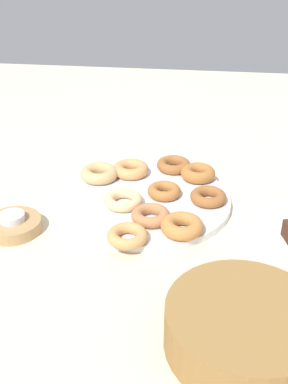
{
  "coord_description": "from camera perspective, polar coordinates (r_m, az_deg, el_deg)",
  "views": [
    {
      "loc": [
        -0.12,
        0.93,
        0.55
      ],
      "look_at": [
        0.0,
        0.03,
        0.05
      ],
      "focal_mm": 44.02,
      "sensor_mm": 36.0,
      "label": 1
    }
  ],
  "objects": [
    {
      "name": "donut_9",
      "position": [
        0.99,
        0.8,
        -2.85
      ],
      "size": [
        0.11,
        0.11,
        0.02
      ],
      "primitive_type": "torus",
      "rotation": [
        0.0,
        0.0,
        4.27
      ],
      "color": "#B27547",
      "rests_on": "donut_plate"
    },
    {
      "name": "candle_holder",
      "position": [
        1.02,
        -15.57,
        -3.91
      ],
      "size": [
        0.12,
        0.12,
        0.03
      ],
      "primitive_type": "cylinder",
      "color": "tan",
      "rests_on": "ground_plane"
    },
    {
      "name": "donut_plate",
      "position": [
        1.08,
        0.22,
        -1.01
      ],
      "size": [
        0.39,
        0.39,
        0.02
      ],
      "primitive_type": "cylinder",
      "color": "silver",
      "rests_on": "ground_plane"
    },
    {
      "name": "donut_2",
      "position": [
        0.95,
        4.63,
        -4.12
      ],
      "size": [
        0.12,
        0.12,
        0.03
      ],
      "primitive_type": "torus",
      "rotation": [
        0.0,
        0.0,
        4.0
      ],
      "color": "#BC7A3D",
      "rests_on": "donut_plate"
    },
    {
      "name": "donut_8",
      "position": [
        1.16,
        6.56,
        2.28
      ],
      "size": [
        0.11,
        0.11,
        0.03
      ],
      "primitive_type": "torus",
      "rotation": [
        0.0,
        0.0,
        4.43
      ],
      "color": "#AD6B33",
      "rests_on": "donut_plate"
    },
    {
      "name": "tealight",
      "position": [
        1.01,
        -15.72,
        -2.96
      ],
      "size": [
        0.05,
        0.05,
        0.01
      ],
      "primitive_type": "cylinder",
      "color": "silver",
      "rests_on": "candle_holder"
    },
    {
      "name": "donut_6",
      "position": [
        1.2,
        3.62,
        3.3
      ],
      "size": [
        0.1,
        0.1,
        0.02
      ],
      "primitive_type": "torus",
      "rotation": [
        0.0,
        0.0,
        4.49
      ],
      "color": "#995B2D",
      "rests_on": "donut_plate"
    },
    {
      "name": "donut_4",
      "position": [
        1.04,
        -2.54,
        -0.98
      ],
      "size": [
        0.11,
        0.11,
        0.02
      ],
      "primitive_type": "torus",
      "rotation": [
        0.0,
        0.0,
        1.84
      ],
      "color": "#EABC84",
      "rests_on": "donut_plate"
    },
    {
      "name": "donut_1",
      "position": [
        1.17,
        -1.62,
        2.77
      ],
      "size": [
        0.12,
        0.12,
        0.03
      ],
      "primitive_type": "torus",
      "rotation": [
        0.0,
        0.0,
        5.68
      ],
      "color": "tan",
      "rests_on": "donut_plate"
    },
    {
      "name": "donut_3",
      "position": [
        1.08,
        2.46,
        0.12
      ],
      "size": [
        0.11,
        0.11,
        0.02
      ],
      "primitive_type": "torus",
      "rotation": [
        0.0,
        0.0,
        5.66
      ],
      "color": "#AD6B33",
      "rests_on": "donut_plate"
    },
    {
      "name": "donut_5",
      "position": [
        1.06,
        7.78,
        -0.65
      ],
      "size": [
        0.09,
        0.09,
        0.02
      ],
      "primitive_type": "torus",
      "rotation": [
        0.0,
        0.0,
        3.29
      ],
      "color": "#995B2D",
      "rests_on": "donut_plate"
    },
    {
      "name": "donut_7",
      "position": [
        1.16,
        -5.44,
        2.26
      ],
      "size": [
        0.13,
        0.13,
        0.03
      ],
      "primitive_type": "torus",
      "rotation": [
        0.0,
        0.0,
        0.93
      ],
      "color": "tan",
      "rests_on": "donut_plate"
    },
    {
      "name": "ground_plane",
      "position": [
        1.09,
        0.22,
        -1.39
      ],
      "size": [
        2.4,
        2.4,
        0.0
      ],
      "primitive_type": "plane",
      "color": "beige"
    },
    {
      "name": "basket",
      "position": [
        0.74,
        12.08,
        -15.81
      ],
      "size": [
        0.31,
        0.31,
        0.07
      ],
      "primitive_type": "cylinder",
      "rotation": [
        0.0,
        0.0,
        3.5
      ],
      "color": "olive",
      "rests_on": "ground_plane"
    },
    {
      "name": "donut_0",
      "position": [
        0.93,
        -2.03,
        -5.33
      ],
      "size": [
        0.11,
        0.11,
        0.02
      ],
      "primitive_type": "torus",
      "rotation": [
        0.0,
        0.0,
        1.14
      ],
      "color": "tan",
      "rests_on": "donut_plate"
    }
  ]
}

